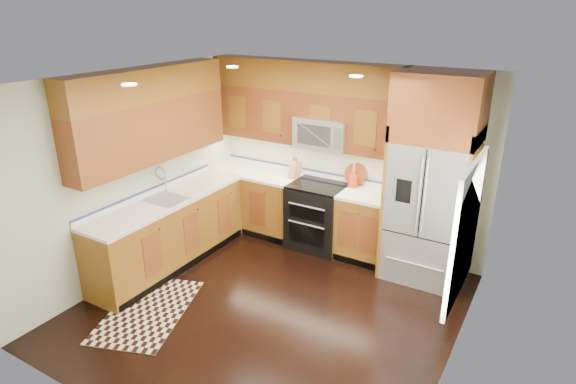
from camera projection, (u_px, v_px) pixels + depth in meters
The scene contains 16 objects.
ground at pixel (270, 308), 5.58m from camera, with size 4.00×4.00×0.00m, color black.
wall_back at pixel (345, 157), 6.72m from camera, with size 4.00×0.02×2.60m, color beige.
wall_left at pixel (135, 173), 6.06m from camera, with size 0.02×4.00×2.60m, color beige.
wall_right at pixel (462, 250), 4.16m from camera, with size 0.02×4.00×2.60m, color beige.
window at pixel (466, 230), 4.30m from camera, with size 0.04×1.10×1.30m.
base_cabinets at pixel (230, 222), 6.72m from camera, with size 2.85×3.00×0.90m.
countertop at pixel (242, 190), 6.58m from camera, with size 2.86×3.01×0.04m.
upper_cabinets at pixel (238, 108), 6.27m from camera, with size 2.85×3.00×1.15m.
range at pixel (317, 216), 6.87m from camera, with size 0.76×0.67×0.95m.
microwave at pixel (324, 133), 6.54m from camera, with size 0.76×0.40×0.42m.
refrigerator at pixel (431, 181), 5.80m from camera, with size 0.98×0.75×2.60m.
sink_faucet at pixel (165, 194), 6.23m from camera, with size 0.54×0.44×0.37m.
rug at pixel (148, 311), 5.52m from camera, with size 0.83×1.38×0.01m, color black.
knife_block at pixel (295, 169), 6.96m from camera, with size 0.13×0.17×0.31m.
utensil_crock at pixel (353, 178), 6.59m from camera, with size 0.15×0.15×0.37m.
cutting_board at pixel (355, 184), 6.71m from camera, with size 0.31×0.31×0.02m, color brown.
Camera 1 is at (2.58, -3.95, 3.28)m, focal length 30.00 mm.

